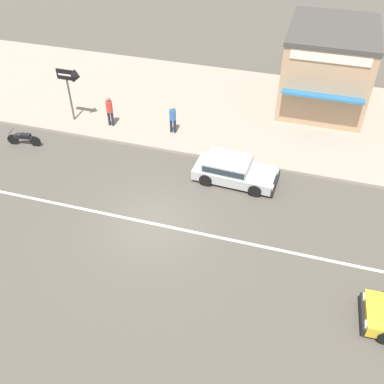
# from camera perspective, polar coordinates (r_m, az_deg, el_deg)

# --- Properties ---
(ground_plane) EXTENTS (160.00, 160.00, 0.00)m
(ground_plane) POSITION_cam_1_polar(r_m,az_deg,el_deg) (19.02, -4.97, -4.02)
(ground_plane) COLOR #544F47
(lane_centre_stripe) EXTENTS (50.40, 0.14, 0.01)m
(lane_centre_stripe) POSITION_cam_1_polar(r_m,az_deg,el_deg) (19.02, -4.97, -4.02)
(lane_centre_stripe) COLOR silver
(lane_centre_stripe) RESTS_ON ground
(kerb_strip) EXTENTS (68.00, 10.00, 0.15)m
(kerb_strip) POSITION_cam_1_polar(r_m,az_deg,el_deg) (26.74, 2.61, 10.83)
(kerb_strip) COLOR #9E9384
(kerb_strip) RESTS_ON ground
(hatchback_silver_2) EXTENTS (3.92, 1.99, 1.10)m
(hatchback_silver_2) POSITION_cam_1_polar(r_m,az_deg,el_deg) (20.91, 5.14, 2.91)
(hatchback_silver_2) COLOR #B7BABF
(hatchback_silver_2) RESTS_ON ground
(motorcycle_0) EXTENTS (1.77, 0.56, 0.80)m
(motorcycle_0) POSITION_cam_1_polar(r_m,az_deg,el_deg) (24.81, -20.66, 6.43)
(motorcycle_0) COLOR black
(motorcycle_0) RESTS_ON ground
(arrow_signboard) EXTENTS (1.36, 0.62, 3.00)m
(arrow_signboard) POSITION_cam_1_polar(r_m,az_deg,el_deg) (24.73, -14.73, 13.71)
(arrow_signboard) COLOR #4C4C51
(arrow_signboard) RESTS_ON kerb_strip
(pedestrian_near_clock) EXTENTS (0.34, 0.34, 1.68)m
(pedestrian_near_clock) POSITION_cam_1_polar(r_m,az_deg,el_deg) (24.69, -10.43, 10.30)
(pedestrian_near_clock) COLOR #232838
(pedestrian_near_clock) RESTS_ON kerb_strip
(pedestrian_by_shop) EXTENTS (0.34, 0.34, 1.58)m
(pedestrian_by_shop) POSITION_cam_1_polar(r_m,az_deg,el_deg) (23.75, -2.47, 9.47)
(pedestrian_by_shop) COLOR #232838
(pedestrian_by_shop) RESTS_ON kerb_strip
(shopfront_mid_block) EXTENTS (4.68, 6.45, 4.45)m
(shopfront_mid_block) POSITION_cam_1_polar(r_m,az_deg,el_deg) (27.00, 16.80, 14.98)
(shopfront_mid_block) COLOR tan
(shopfront_mid_block) RESTS_ON kerb_strip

